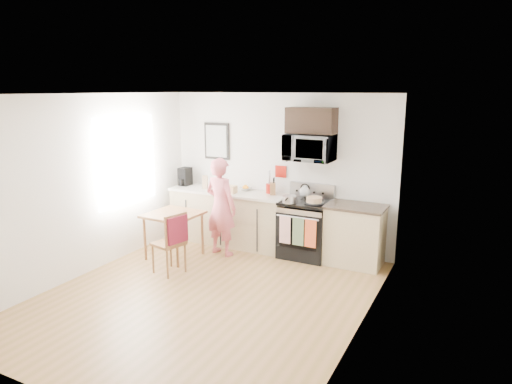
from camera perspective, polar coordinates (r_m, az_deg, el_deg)
The scene contains 28 objects.
floor at distance 6.18m, azimuth -6.30°, elevation -12.79°, with size 4.60×4.60×0.00m, color olive.
back_wall at distance 7.72m, azimuth 2.82°, elevation 2.61°, with size 4.00×0.04×2.60m, color white.
front_wall at distance 4.12m, azimuth -24.68°, elevation -7.74°, with size 4.00×0.04×2.60m, color white.
left_wall at distance 7.03m, azimuth -20.35°, elevation 0.81°, with size 0.04×4.60×2.60m, color white.
right_wall at distance 4.96m, azimuth 13.09°, elevation -3.48°, with size 0.04×4.60×2.60m, color white.
ceiling at distance 5.58m, azimuth -6.96°, elevation 12.06°, with size 4.00×4.60×0.04m, color white.
window at distance 7.52m, azimuth -15.86°, elevation 3.79°, with size 0.06×1.40×1.50m.
cabinet_left at distance 8.01m, azimuth -3.36°, elevation -3.26°, with size 2.10×0.60×0.90m, color tan.
countertop_left at distance 7.90m, azimuth -3.40°, elevation 0.02°, with size 2.14×0.64×0.04m, color beige.
cabinet_right at distance 7.20m, azimuth 12.24°, elevation -5.41°, with size 0.84×0.60×0.90m, color tan.
countertop_right at distance 7.07m, azimuth 12.42°, elevation -1.79°, with size 0.88×0.64×0.04m, color black.
range at distance 7.41m, azimuth 6.18°, elevation -4.78°, with size 0.76×0.70×1.16m.
microwave at distance 7.22m, azimuth 6.73°, elevation 5.52°, with size 0.76×0.51×0.42m, color #AAAAAF.
upper_cabinet at distance 7.22m, azimuth 6.95°, elevation 8.87°, with size 0.76×0.35×0.40m, color black.
wall_art at distance 8.20m, azimuth -4.93°, elevation 6.35°, with size 0.50×0.04×0.65m.
wall_trivet at distance 7.69m, azimuth 3.12°, elevation 2.57°, with size 0.20×0.02×0.20m, color #A7180E.
person at distance 7.38m, azimuth -4.42°, elevation -1.86°, with size 0.58×0.38×1.60m, color #B8324B.
dining_table at distance 7.38m, azimuth -10.29°, elevation -3.26°, with size 0.78×0.78×0.73m.
chair at distance 6.69m, azimuth -10.22°, elevation -5.40°, with size 0.51×0.47×0.93m.
knife_block at distance 7.57m, azimuth 2.11°, elevation 0.41°, with size 0.09×0.13×0.20m, color brown.
utensil_crock at distance 7.66m, azimuth 1.74°, elevation 0.99°, with size 0.13×0.13×0.39m.
fruit_bowl at distance 7.92m, azimuth -1.32°, elevation 0.49°, with size 0.26×0.26×0.09m.
milk_carton at distance 8.08m, azimuth -6.39°, elevation 1.24°, with size 0.09×0.09×0.23m, color tan.
coffee_maker at distance 8.40m, azimuth -8.90°, elevation 1.86°, with size 0.19×0.27×0.32m.
bread_bag at distance 7.75m, azimuth -3.68°, elevation 0.39°, with size 0.34×0.16×0.12m, color #E2AC76.
cake at distance 7.12m, azimuth 7.27°, elevation -1.05°, with size 0.30×0.30×0.10m.
kettle at distance 7.49m, azimuth 6.13°, elevation 0.07°, with size 0.18×0.18×0.23m.
pot at distance 7.12m, azimuth 4.19°, elevation -0.90°, with size 0.22×0.37×0.11m.
Camera 1 is at (3.10, -4.64, 2.66)m, focal length 32.00 mm.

